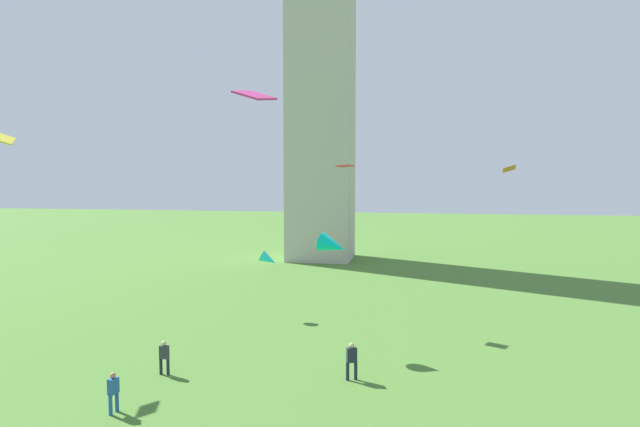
% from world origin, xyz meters
% --- Properties ---
extents(person_0, '(0.31, 0.49, 1.59)m').
position_xyz_m(person_0, '(-7.06, 8.84, 0.90)').
color(person_0, '#235693').
rests_on(person_0, ground_plane).
extents(person_1, '(0.50, 0.40, 1.69)m').
position_xyz_m(person_1, '(1.49, 13.81, 0.96)').
color(person_1, '#1E2333').
rests_on(person_1, ground_plane).
extents(person_2, '(0.48, 0.24, 1.56)m').
position_xyz_m(person_2, '(-6.98, 13.00, 0.89)').
color(person_2, '#1E2333').
rests_on(person_2, ground_plane).
extents(kite_flying_0, '(1.25, 1.13, 0.18)m').
position_xyz_m(kite_flying_0, '(-0.22, 24.38, 9.61)').
color(kite_flying_0, red).
extents(kite_flying_1, '(0.85, 0.59, 0.54)m').
position_xyz_m(kite_flying_1, '(10.07, 27.32, 9.44)').
color(kite_flying_1, '#C66B2A').
extents(kite_flying_2, '(1.94, 1.71, 0.67)m').
position_xyz_m(kite_flying_2, '(-2.50, 12.52, 12.39)').
color(kite_flying_2, '#C32F7D').
extents(kite_flying_3, '(1.26, 0.75, 1.12)m').
position_xyz_m(kite_flying_3, '(-5.08, 24.13, 3.63)').
color(kite_flying_3, '#1FDDE4').
extents(kite_flying_4, '(1.43, 1.70, 0.75)m').
position_xyz_m(kite_flying_4, '(-15.83, 14.29, 10.85)').
color(kite_flying_4, yellow).
extents(kite_flying_5, '(1.82, 1.40, 1.32)m').
position_xyz_m(kite_flying_5, '(-0.03, 18.21, 5.40)').
color(kite_flying_5, '#04C8C3').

